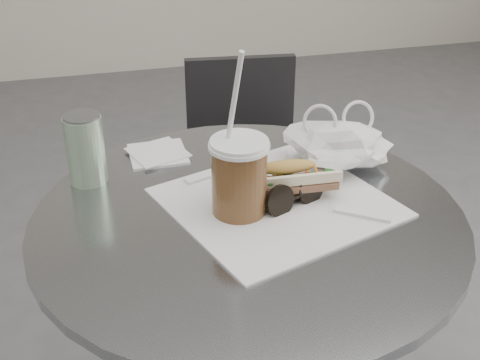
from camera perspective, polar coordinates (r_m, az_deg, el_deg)
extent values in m
cylinder|color=slate|center=(1.17, 0.71, -3.49)|extent=(0.76, 0.76, 0.02)
cylinder|color=#2A292C|center=(2.10, 0.70, -10.76)|extent=(0.35, 0.35, 0.02)
cylinder|color=#2A292C|center=(1.96, 0.74, -5.77)|extent=(0.06, 0.06, 0.47)
cylinder|color=#2A292C|center=(1.84, 0.78, 0.20)|extent=(0.40, 0.40, 0.02)
cube|color=#2A292C|center=(1.94, 0.01, 6.66)|extent=(0.31, 0.06, 0.27)
cube|color=white|center=(1.20, 3.19, -1.91)|extent=(0.45, 0.44, 0.00)
ellipsoid|color=gold|center=(1.20, 4.03, -1.11)|extent=(0.22, 0.09, 0.02)
cube|color=brown|center=(1.20, 4.06, -0.38)|extent=(0.18, 0.06, 0.01)
ellipsoid|color=gold|center=(1.19, 3.98, 0.86)|extent=(0.22, 0.09, 0.04)
cylinder|color=brown|center=(1.14, -0.07, -0.08)|extent=(0.10, 0.10, 0.13)
cylinder|color=white|center=(1.11, -0.07, 3.08)|extent=(0.10, 0.10, 0.01)
cylinder|color=white|center=(1.09, -0.72, 5.45)|extent=(0.03, 0.07, 0.24)
cylinder|color=black|center=(1.16, 3.44, -1.83)|extent=(0.06, 0.04, 0.06)
cylinder|color=black|center=(1.20, 6.06, -0.76)|extent=(0.06, 0.04, 0.06)
cube|color=black|center=(1.18, 4.76, -1.56)|extent=(0.02, 0.01, 0.01)
cube|color=white|center=(1.37, -7.02, 2.20)|extent=(0.12, 0.12, 0.01)
cube|color=white|center=(1.37, -7.03, 2.36)|extent=(0.13, 0.13, 0.00)
cylinder|color=#55935B|center=(1.27, -13.06, 2.53)|extent=(0.07, 0.07, 0.13)
cylinder|color=slate|center=(1.24, -13.41, 5.31)|extent=(0.07, 0.07, 0.00)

